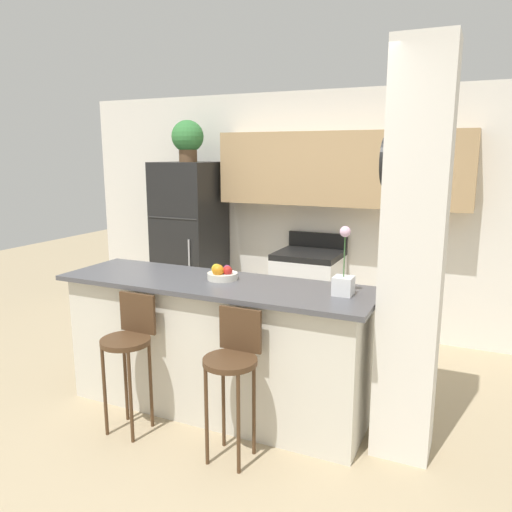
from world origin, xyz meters
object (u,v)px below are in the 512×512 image
object	(u,v)px
bar_stool_right	(233,363)
potted_plant_on_fridge	(188,139)
refrigerator	(190,243)
fruit_bowl	(222,274)
stove_range	(308,294)
bar_stool_left	(129,343)
orchid_vase	(344,278)

from	to	relation	value
bar_stool_right	potted_plant_on_fridge	bearing A→B (deg)	127.24
refrigerator	bar_stool_right	size ratio (longest dim) A/B	1.89
refrigerator	fruit_bowl	xyz separation A→B (m)	(1.30, -1.64, 0.14)
stove_range	fruit_bowl	distance (m)	1.80
stove_range	bar_stool_right	size ratio (longest dim) A/B	1.12
bar_stool_left	potted_plant_on_fridge	size ratio (longest dim) A/B	2.14
fruit_bowl	stove_range	bearing A→B (deg)	86.66
bar_stool_left	potted_plant_on_fridge	distance (m)	2.76
bar_stool_right	potted_plant_on_fridge	world-z (taller)	potted_plant_on_fridge
bar_stool_right	bar_stool_left	bearing A→B (deg)	180.00
bar_stool_left	potted_plant_on_fridge	xyz separation A→B (m)	(-0.87, 2.20, 1.43)
potted_plant_on_fridge	stove_range	bearing A→B (deg)	2.12
bar_stool_left	orchid_vase	bearing A→B (deg)	21.50
stove_range	bar_stool_right	bearing A→B (deg)	-83.12
bar_stool_right	refrigerator	bearing A→B (deg)	127.24
stove_range	potted_plant_on_fridge	xyz separation A→B (m)	(-1.40, -0.05, 1.60)
refrigerator	bar_stool_right	xyz separation A→B (m)	(1.67, -2.20, -0.27)
refrigerator	potted_plant_on_fridge	size ratio (longest dim) A/B	4.04
stove_range	refrigerator	bearing A→B (deg)	-177.88
stove_range	bar_stool_left	bearing A→B (deg)	-103.16
bar_stool_right	orchid_vase	bearing A→B (deg)	44.24
bar_stool_right	potted_plant_on_fridge	xyz separation A→B (m)	(-1.67, 2.20, 1.43)
refrigerator	potted_plant_on_fridge	distance (m)	1.16
bar_stool_left	bar_stool_right	size ratio (longest dim) A/B	1.00
stove_range	fruit_bowl	xyz separation A→B (m)	(-0.10, -1.70, 0.58)
potted_plant_on_fridge	fruit_bowl	xyz separation A→B (m)	(1.30, -1.64, -1.02)
stove_range	orchid_vase	xyz separation A→B (m)	(0.81, -1.72, 0.65)
orchid_vase	bar_stool_left	bearing A→B (deg)	-158.50
stove_range	orchid_vase	bearing A→B (deg)	-64.73
refrigerator	bar_stool_left	xyz separation A→B (m)	(0.87, -2.20, -0.27)
bar_stool_left	bar_stool_right	distance (m)	0.80
stove_range	bar_stool_left	world-z (taller)	stove_range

